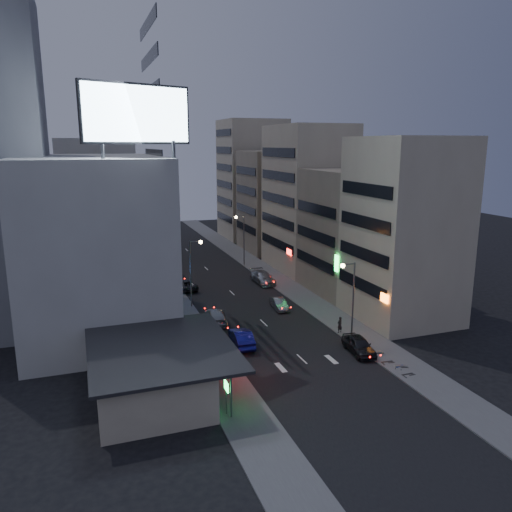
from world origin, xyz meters
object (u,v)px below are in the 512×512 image
parked_car_right_mid (279,304)px  parked_car_left (184,285)px  road_car_blue (241,338)px  scooter_silver_a (407,360)px  scooter_black_b (392,355)px  road_car_silver (216,316)px  scooter_black_a (413,367)px  scooter_blue (402,359)px  scooter_silver_b (383,346)px  parked_car_right_near (359,345)px  parked_car_right_far (263,278)px  person (340,325)px

parked_car_right_mid → parked_car_left: size_ratio=0.76×
road_car_blue → scooter_silver_a: bearing=147.1°
road_car_blue → scooter_black_b: (11.69, -8.09, -0.16)m
road_car_blue → scooter_black_b: road_car_blue is taller
road_car_blue → road_car_silver: road_car_blue is taller
scooter_black_a → scooter_blue: scooter_black_a is taller
parked_car_left → scooter_blue: 32.70m
road_car_silver → scooter_silver_b: bearing=143.1°
parked_car_right_near → scooter_silver_b: size_ratio=2.50×
parked_car_left → parked_car_right_far: size_ratio=0.91×
scooter_silver_a → scooter_silver_b: bearing=27.3°
parked_car_right_near → road_car_blue: (-9.85, 5.37, 0.02)m
parked_car_right_near → scooter_silver_a: size_ratio=2.68×
scooter_black_a → scooter_silver_b: size_ratio=0.89×
parked_car_left → scooter_silver_b: bearing=108.5°
parked_car_right_near → scooter_silver_a: parked_car_right_near is taller
parked_car_right_mid → scooter_black_a: parked_car_right_mid is taller
parked_car_right_mid → scooter_silver_a: parked_car_right_mid is taller
parked_car_left → scooter_blue: (13.38, -29.84, -0.11)m
road_car_blue → person: bearing=-177.6°
parked_car_right_far → parked_car_right_near: bearing=-91.2°
parked_car_right_mid → road_car_blue: (-7.63, -9.04, 0.17)m
person → scooter_silver_b: person is taller
road_car_blue → scooter_silver_a: (12.29, -9.44, -0.16)m
person → parked_car_right_far: bearing=-105.8°
parked_car_right_near → person: (0.70, 4.96, 0.18)m
road_car_silver → person: bearing=155.5°
road_car_blue → parked_car_right_near: bearing=156.0°
road_car_blue → road_car_silver: bearing=-79.5°
parked_car_left → road_car_blue: (1.35, -20.76, 0.10)m
scooter_silver_b → parked_car_right_mid: bearing=31.4°
road_car_blue → road_car_silver: (-0.71, 7.02, -0.03)m
scooter_black_a → parked_car_right_far: bearing=3.5°
road_car_silver → scooter_silver_a: 20.98m
scooter_silver_a → parked_car_right_far: bearing=27.1°
parked_car_right_mid → scooter_black_b: size_ratio=2.23×
road_car_silver → scooter_silver_a: size_ratio=3.08×
scooter_silver_a → scooter_black_a: bearing=-175.5°
person → scooter_blue: size_ratio=1.07×
parked_car_left → scooter_silver_b: parked_car_left is taller
parked_car_right_near → scooter_black_a: parked_car_right_near is taller
person → parked_car_right_near: bearing=63.9°
road_car_silver → scooter_black_a: 21.77m
parked_car_right_near → scooter_silver_a: 4.75m
road_car_blue → scooter_black_a: (11.88, -10.73, -0.18)m
parked_car_left → scooter_silver_b: (13.34, -26.82, -0.02)m
parked_car_right_far → scooter_silver_b: size_ratio=3.01×
parked_car_right_mid → scooter_black_a: (4.25, -19.77, -0.01)m
parked_car_right_mid → scooter_silver_a: bearing=-71.3°
scooter_black_a → scooter_silver_b: scooter_silver_b is taller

